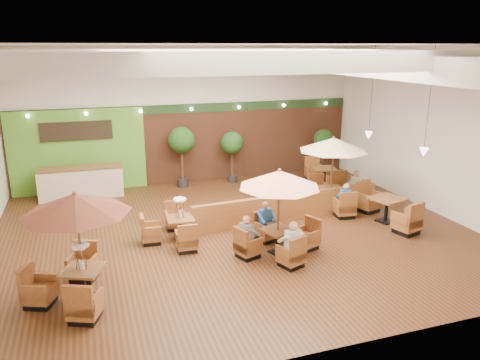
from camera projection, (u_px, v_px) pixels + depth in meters
name	position (u px, v px, depth m)	size (l,w,h in m)	color
room	(231.00, 108.00, 14.42)	(14.04, 14.00, 5.52)	#381E0F
service_counter	(81.00, 182.00, 17.38)	(3.00, 0.75, 1.18)	beige
booth_divider	(289.00, 207.00, 15.08)	(6.56, 0.18, 0.91)	brown
table_0	(75.00, 223.00, 10.01)	(2.48, 2.64, 2.53)	brown
table_1	(279.00, 196.00, 12.39)	(2.47, 2.47, 2.39)	brown
table_2	(333.00, 160.00, 15.89)	(2.55, 2.55, 2.56)	brown
table_3	(173.00, 226.00, 13.55)	(1.55, 2.30, 1.45)	brown
table_4	(386.00, 210.00, 15.00)	(1.12, 2.88, 1.03)	brown
table_5	(324.00, 177.00, 18.87)	(1.05, 2.70, 0.97)	brown
topiary_0	(181.00, 142.00, 18.40)	(1.05, 1.05, 2.43)	black
topiary_1	(232.00, 145.00, 19.11)	(0.91, 0.91, 2.12)	black
topiary_2	(323.00, 141.00, 20.42)	(0.86, 0.86, 1.99)	black
diner_0	(292.00, 239.00, 11.84)	(0.42, 0.36, 0.79)	silver
diner_1	(266.00, 217.00, 13.44)	(0.38, 0.33, 0.72)	blue
diner_2	(248.00, 232.00, 12.37)	(0.39, 0.41, 0.73)	gray
diner_3	(345.00, 196.00, 15.32)	(0.37, 0.32, 0.71)	blue
diner_4	(355.00, 185.00, 16.44)	(0.34, 0.42, 0.83)	silver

